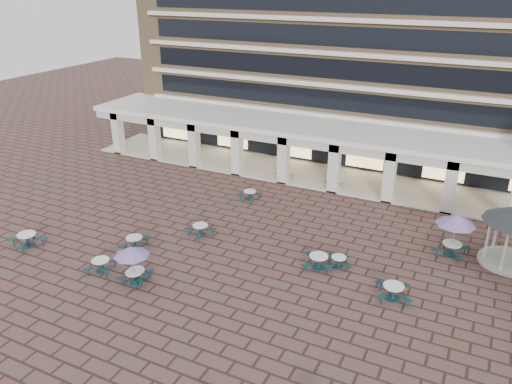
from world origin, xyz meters
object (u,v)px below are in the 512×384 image
(picnic_table_0, at_px, (27,239))
(picnic_table_1, at_px, (101,264))
(planter_right, at_px, (333,182))
(planter_left, at_px, (284,174))

(picnic_table_0, bearing_deg, picnic_table_1, 15.15)
(picnic_table_0, relative_size, planter_right, 1.50)
(picnic_table_0, xyz_separation_m, planter_right, (14.21, 17.14, 0.02))
(planter_right, bearing_deg, planter_left, -180.00)
(picnic_table_1, height_order, planter_left, planter_left)
(picnic_table_0, height_order, planter_left, planter_left)
(picnic_table_0, bearing_deg, planter_left, 77.00)
(picnic_table_0, distance_m, planter_left, 19.82)
(picnic_table_1, distance_m, planter_left, 17.78)
(picnic_table_1, bearing_deg, planter_right, 48.78)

